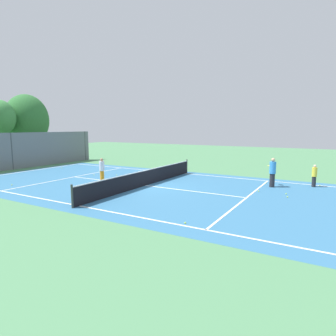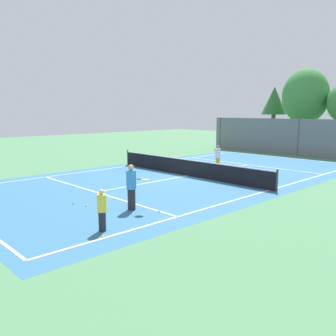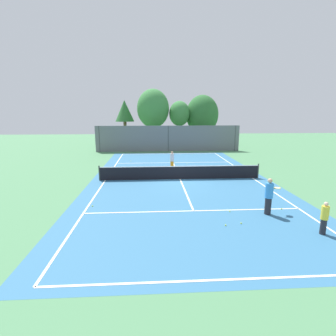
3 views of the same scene
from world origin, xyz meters
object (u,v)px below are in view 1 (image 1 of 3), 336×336
player_1 (314,176)px  tennis_ball_1 (266,183)px  player_0 (102,170)px  player_2 (272,172)px  tennis_ball_7 (62,168)px  ball_crate (125,183)px  tennis_ball_4 (105,179)px  tennis_ball_9 (185,223)px  tennis_ball_0 (320,185)px  tennis_ball_3 (94,175)px  tennis_ball_8 (12,185)px  tennis_ball_10 (286,194)px  tennis_ball_5 (287,197)px  tennis_ball_2 (116,175)px  tennis_ball_6 (259,191)px

player_1 → tennis_ball_1: size_ratio=21.05×
player_0 → player_2: size_ratio=0.89×
player_0 → tennis_ball_7: 8.11m
ball_crate → tennis_ball_4: 2.61m
tennis_ball_4 → tennis_ball_7: (2.33, 7.27, 0.00)m
player_0 → tennis_ball_7: bearing=68.7°
ball_crate → tennis_ball_9: 8.03m
ball_crate → tennis_ball_0: bearing=-60.6°
tennis_ball_3 → tennis_ball_4: bearing=-116.1°
tennis_ball_1 → tennis_ball_7: (-1.98, 17.32, 0.00)m
player_1 → tennis_ball_8: (-9.10, 16.67, -0.68)m
player_1 → tennis_ball_10: size_ratio=21.05×
player_0 → player_2: 11.06m
tennis_ball_3 → tennis_ball_10: same height
tennis_ball_5 → player_1: bearing=-15.1°
tennis_ball_2 → tennis_ball_3: same height
tennis_ball_0 → tennis_ball_2: (-3.33, 13.70, 0.00)m
tennis_ball_0 → player_0: bearing=114.0°
tennis_ball_8 → tennis_ball_10: bearing=-68.5°
player_2 → tennis_ball_1: player_2 is taller
tennis_ball_0 → tennis_ball_6: 4.67m
tennis_ball_2 → tennis_ball_3: (-0.81, 1.53, 0.00)m
player_2 → ball_crate: bearing=117.3°
player_0 → tennis_ball_10: bearing=-78.9°
player_1 → tennis_ball_8: player_1 is taller
tennis_ball_4 → player_0: bearing=-157.1°
player_0 → tennis_ball_9: 10.08m
tennis_ball_4 → tennis_ball_6: bearing=-81.3°
tennis_ball_0 → tennis_ball_9: bearing=158.7°
tennis_ball_1 → ball_crate: bearing=124.4°
tennis_ball_8 → tennis_ball_5: bearing=-71.2°
tennis_ball_3 → tennis_ball_9: same height
ball_crate → tennis_ball_4: (0.88, 2.45, -0.15)m
tennis_ball_9 → tennis_ball_5: bearing=-23.7°
player_2 → tennis_ball_7: player_2 is taller
player_1 → tennis_ball_1: bearing=96.9°
tennis_ball_2 → player_1: bearing=-78.1°
ball_crate → tennis_ball_6: 8.12m
player_0 → tennis_ball_10: 11.65m
tennis_ball_2 → tennis_ball_10: size_ratio=1.00×
tennis_ball_1 → tennis_ball_10: 3.12m
tennis_ball_3 → tennis_ball_10: (0.63, -13.73, 0.00)m
player_0 → player_2: player_2 is taller
tennis_ball_5 → tennis_ball_9: (-6.40, 2.81, 0.00)m
player_0 → tennis_ball_0: size_ratio=24.26×
tennis_ball_0 → tennis_ball_6: same height
tennis_ball_2 → ball_crate: bearing=-132.2°
tennis_ball_0 → tennis_ball_2: 14.10m
tennis_ball_1 → tennis_ball_10: same height
tennis_ball_3 → tennis_ball_7: (1.32, 5.20, 0.00)m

